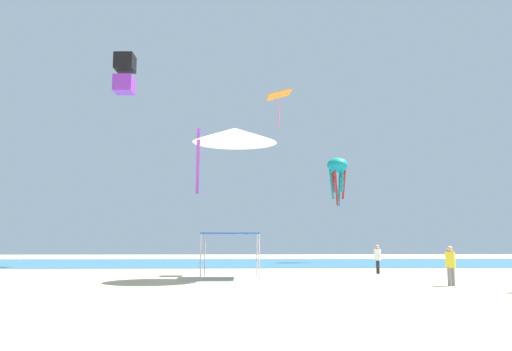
{
  "coord_description": "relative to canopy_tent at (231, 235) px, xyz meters",
  "views": [
    {
      "loc": [
        -2.96,
        -21.89,
        1.9
      ],
      "look_at": [
        -1.86,
        9.41,
        6.19
      ],
      "focal_mm": 34.27,
      "sensor_mm": 36.0,
      "label": 1
    }
  ],
  "objects": [
    {
      "name": "ground",
      "position": [
        3.39,
        -4.49,
        -2.32
      ],
      "size": [
        110.0,
        110.0,
        0.1
      ],
      "primitive_type": "cube",
      "color": "#D1BA8C"
    },
    {
      "name": "kite_octopus_teal",
      "position": [
        10.04,
        20.36,
        6.84
      ],
      "size": [
        2.76,
        2.76,
        4.71
      ],
      "rotation": [
        0.0,
        0.0,
        5.29
      ],
      "color": "teal"
    },
    {
      "name": "kite_delta_white",
      "position": [
        0.19,
        -1.01,
        5.24
      ],
      "size": [
        4.95,
        4.97,
        3.54
      ],
      "rotation": [
        0.0,
        0.0,
        0.11
      ],
      "color": "white"
    },
    {
      "name": "ocean_strip",
      "position": [
        3.39,
        19.73,
        -2.25
      ],
      "size": [
        110.0,
        19.95,
        0.03
      ],
      "primitive_type": "cube",
      "color": "teal",
      "rests_on": "ground"
    },
    {
      "name": "person_central",
      "position": [
        9.77,
        -4.87,
        -1.25
      ],
      "size": [
        0.41,
        0.41,
        1.74
      ],
      "rotation": [
        0.0,
        0.0,
        0.63
      ],
      "color": "slate",
      "rests_on": "ground"
    },
    {
      "name": "canopy_tent",
      "position": [
        0.0,
        0.0,
        0.0
      ],
      "size": [
        3.01,
        3.24,
        2.39
      ],
      "color": "#B2B2B7",
      "rests_on": "ground"
    },
    {
      "name": "person_near_tent",
      "position": [
        8.95,
        3.62,
        -1.24
      ],
      "size": [
        0.42,
        0.47,
        1.75
      ],
      "rotation": [
        0.0,
        0.0,
        1.45
      ],
      "color": "black",
      "rests_on": "ground"
    },
    {
      "name": "kite_diamond_orange",
      "position": [
        2.99,
        3.96,
        8.93
      ],
      "size": [
        1.61,
        1.65,
        2.37
      ],
      "rotation": [
        0.0,
        0.0,
        4.76
      ],
      "color": "orange"
    },
    {
      "name": "kite_box_black",
      "position": [
        -9.39,
        14.12,
        13.92
      ],
      "size": [
        1.66,
        1.67,
        3.37
      ],
      "rotation": [
        0.0,
        0.0,
        6.24
      ],
      "color": "black"
    }
  ]
}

